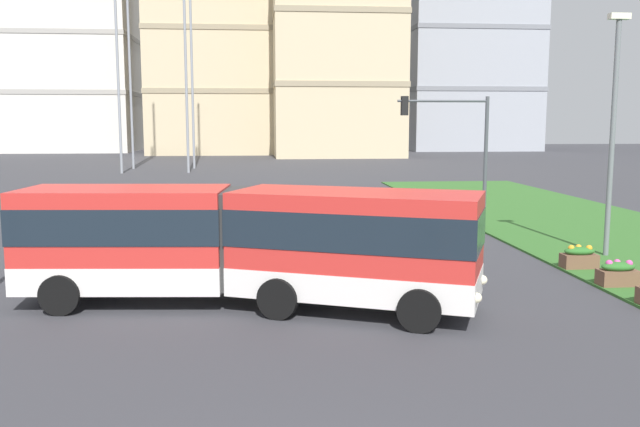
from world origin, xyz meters
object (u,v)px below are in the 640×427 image
car_white_van (122,233)px  apartment_tower_westcentre (222,7)px  flower_planter_5 (579,257)px  streetlight_median (613,125)px  flower_planter_4 (618,273)px  apartment_tower_eastcentre (465,36)px  articulated_bus (246,243)px  traffic_light_far_right (456,138)px

car_white_van → apartment_tower_westcentre: size_ratio=0.11×
flower_planter_5 → streetlight_median: (1.90, 1.88, 4.15)m
apartment_tower_westcentre → flower_planter_4: bearing=-80.1°
apartment_tower_westcentre → apartment_tower_eastcentre: (39.57, 9.71, -2.48)m
flower_planter_4 → apartment_tower_eastcentre: apartment_tower_eastcentre is taller
articulated_bus → traffic_light_far_right: size_ratio=2.06×
flower_planter_4 → apartment_tower_westcentre: bearing=99.9°
articulated_bus → apartment_tower_westcentre: size_ratio=0.28×
car_white_van → streetlight_median: streetlight_median is taller
flower_planter_4 → traffic_light_far_right: (-1.71, 10.33, 3.56)m
traffic_light_far_right → streetlight_median: bearing=-59.4°
flower_planter_4 → apartment_tower_eastcentre: size_ratio=0.03×
flower_planter_4 → flower_planter_5: 2.34m
car_white_van → streetlight_median: bearing=-7.2°
car_white_van → streetlight_median: (16.89, -2.14, 3.82)m
articulated_bus → apartment_tower_westcentre: apartment_tower_westcentre is taller
car_white_van → flower_planter_5: size_ratio=4.13×
flower_planter_5 → streetlight_median: streetlight_median is taller
flower_planter_5 → apartment_tower_eastcentre: apartment_tower_eastcentre is taller
flower_planter_5 → streetlight_median: bearing=44.7°
traffic_light_far_right → apartment_tower_eastcentre: 89.71m
car_white_van → traffic_light_far_right: 14.23m
apartment_tower_westcentre → apartment_tower_eastcentre: bearing=13.8°
traffic_light_far_right → apartment_tower_westcentre: size_ratio=0.14×
flower_planter_5 → streetlight_median: size_ratio=0.13×
streetlight_median → apartment_tower_eastcentre: apartment_tower_eastcentre is taller
traffic_light_far_right → apartment_tower_westcentre: 77.81m
articulated_bus → car_white_van: (-4.50, 7.25, -0.90)m
car_white_van → flower_planter_5: car_white_van is taller
streetlight_median → apartment_tower_eastcentre: (22.83, 90.57, 14.15)m
articulated_bus → streetlight_median: (12.39, 5.11, 2.92)m
flower_planter_4 → streetlight_median: (1.90, 4.22, 4.15)m
articulated_bus → apartment_tower_westcentre: 88.27m
flower_planter_4 → articulated_bus: bearing=-175.1°
articulated_bus → streetlight_median: size_ratio=1.43×
flower_planter_5 → apartment_tower_eastcentre: (24.73, 92.45, 18.30)m
car_white_van → apartment_tower_westcentre: 81.33m
streetlight_median → flower_planter_5: bearing=-135.3°
flower_planter_4 → traffic_light_far_right: size_ratio=0.19×
car_white_van → traffic_light_far_right: bearing=16.7°
streetlight_median → apartment_tower_westcentre: (-16.74, 80.86, 16.63)m
flower_planter_5 → traffic_light_far_right: (-1.71, 8.00, 3.56)m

